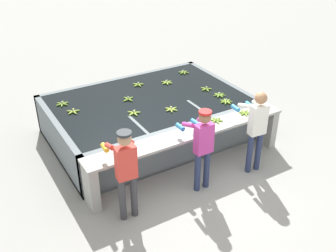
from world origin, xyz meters
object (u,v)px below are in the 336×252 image
worker_2 (256,125)px  banana_bunch_floating_1 (128,99)px  worker_1 (202,143)px  banana_bunch_floating_9 (226,101)px  banana_bunch_floating_4 (62,104)px  banana_bunch_floating_6 (184,72)px  banana_bunch_floating_10 (219,95)px  banana_bunch_floating_0 (138,84)px  banana_bunch_floating_5 (167,82)px  banana_bunch_ledge_1 (245,113)px  banana_bunch_ledge_0 (216,120)px  banana_bunch_floating_8 (134,113)px  banana_bunch_floating_3 (206,89)px  banana_bunch_floating_7 (171,109)px  banana_bunch_floating_2 (73,111)px  knife_0 (196,127)px  worker_0 (126,167)px

worker_2 → banana_bunch_floating_1: (-1.45, 2.38, -0.11)m
worker_1 → banana_bunch_floating_9: bearing=39.1°
banana_bunch_floating_4 → banana_bunch_floating_6: size_ratio=1.00×
worker_2 → banana_bunch_floating_10: size_ratio=5.92×
banana_bunch_floating_0 → banana_bunch_floating_6: size_ratio=0.99×
worker_1 → worker_2: worker_2 is taller
banana_bunch_floating_5 → banana_bunch_ledge_1: (0.56, -2.12, 0.00)m
banana_bunch_floating_1 → banana_bunch_ledge_1: size_ratio=0.99×
banana_bunch_floating_9 → banana_bunch_ledge_0: 0.89m
worker_1 → banana_bunch_floating_6: (1.55, 3.01, -0.06)m
banana_bunch_floating_6 → banana_bunch_floating_9: (-0.12, -1.84, -0.00)m
banana_bunch_floating_0 → banana_bunch_floating_9: (1.19, -1.74, -0.00)m
banana_bunch_floating_5 → banana_bunch_floating_8: bearing=-144.0°
banana_bunch_floating_3 → banana_bunch_floating_6: size_ratio=0.98×
worker_2 → banana_bunch_floating_7: worker_2 is taller
banana_bunch_floating_10 → banana_bunch_floating_2: bearing=163.7°
banana_bunch_floating_8 → worker_2: bearing=-47.1°
banana_bunch_floating_9 → banana_bunch_ledge_1: bearing=-89.7°
banana_bunch_floating_8 → banana_bunch_ledge_0: size_ratio=0.98×
banana_bunch_floating_0 → banana_bunch_floating_3: size_ratio=1.01×
worker_2 → banana_bunch_floating_5: worker_2 is taller
banana_bunch_floating_2 → banana_bunch_floating_8: 1.23m
banana_bunch_floating_3 → banana_bunch_floating_0: bearing=140.1°
banana_bunch_floating_5 → banana_bunch_ledge_1: bearing=-75.2°
banana_bunch_ledge_0 → banana_bunch_floating_4: bearing=136.2°
banana_bunch_ledge_0 → banana_bunch_ledge_1: (0.69, -0.05, -0.00)m
banana_bunch_floating_6 → knife_0: (-1.28, -2.42, -0.01)m
knife_0 → banana_bunch_floating_9: bearing=26.6°
banana_bunch_floating_8 → banana_bunch_floating_0: bearing=59.5°
worker_2 → banana_bunch_floating_3: (0.28, 1.96, -0.11)m
banana_bunch_floating_3 → banana_bunch_ledge_1: (-0.01, -1.35, 0.00)m
worker_1 → banana_bunch_floating_3: 2.40m
worker_2 → banana_bunch_floating_8: bearing=132.9°
worker_2 → knife_0: bearing=144.2°
worker_1 → banana_bunch_floating_10: 2.14m
banana_bunch_floating_0 → banana_bunch_floating_8: size_ratio=1.00×
banana_bunch_floating_1 → banana_bunch_floating_3: same height
banana_bunch_floating_2 → banana_bunch_floating_5: bearing=7.2°
banana_bunch_floating_8 → banana_bunch_floating_7: bearing=-18.8°
banana_bunch_floating_2 → banana_bunch_floating_9: 3.17m
banana_bunch_floating_5 → banana_bunch_floating_4: bearing=176.5°
worker_0 → knife_0: size_ratio=4.98×
worker_1 → banana_bunch_floating_0: 2.92m
banana_bunch_floating_1 → banana_bunch_floating_8: (-0.18, -0.63, -0.00)m
banana_bunch_floating_5 → banana_bunch_floating_6: (0.67, 0.33, 0.00)m
worker_1 → banana_bunch_floating_6: size_ratio=5.62×
worker_2 → banana_bunch_floating_3: size_ratio=6.04×
banana_bunch_floating_2 → banana_bunch_floating_4: same height
worker_1 → banana_bunch_floating_10: bearing=44.7°
worker_1 → banana_bunch_ledge_1: size_ratio=5.64×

